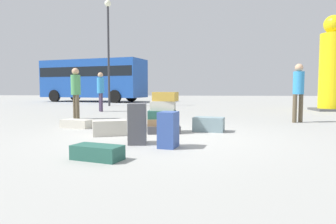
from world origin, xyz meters
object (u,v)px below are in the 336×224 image
at_px(suitcase_cream_behind_tower, 77,124).
at_px(suitcase_teal_white_trunk, 97,152).
at_px(person_passerby_in_red, 298,88).
at_px(lamp_post, 108,37).
at_px(suitcase_tower, 163,115).
at_px(suitcase_charcoal_foreground_far, 137,124).
at_px(suitcase_slate_left_side, 209,124).
at_px(suitcase_navy_foreground_near, 168,130).
at_px(person_tourist_with_camera, 101,88).
at_px(suitcase_cream_right_side, 110,128).
at_px(person_bearded_onlooker, 76,89).
at_px(yellow_dummy_statue, 331,69).
at_px(parked_bus, 93,78).

bearing_deg(suitcase_cream_behind_tower, suitcase_teal_white_trunk, -47.85).
relative_size(suitcase_teal_white_trunk, suitcase_cream_behind_tower, 0.90).
relative_size(person_passerby_in_red, lamp_post, 0.28).
bearing_deg(suitcase_tower, lamp_post, 112.84).
bearing_deg(suitcase_charcoal_foreground_far, suitcase_slate_left_side, 44.74).
xyz_separation_m(suitcase_charcoal_foreground_far, suitcase_navy_foreground_near, (0.57, -0.30, -0.06)).
bearing_deg(person_tourist_with_camera, suitcase_cream_right_side, -10.70).
height_order(suitcase_cream_behind_tower, person_bearded_onlooker, person_bearded_onlooker).
xyz_separation_m(suitcase_cream_right_side, person_bearded_onlooker, (-2.05, 3.21, 0.80)).
bearing_deg(suitcase_navy_foreground_near, person_bearded_onlooker, 139.39).
xyz_separation_m(suitcase_tower, suitcase_slate_left_side, (0.99, 0.30, -0.22)).
distance_m(suitcase_tower, suitcase_navy_foreground_near, 1.68).
bearing_deg(suitcase_cream_behind_tower, person_passerby_in_red, 32.41).
bearing_deg(yellow_dummy_statue, suitcase_charcoal_foreground_far, -127.75).
height_order(person_passerby_in_red, parked_bus, parked_bus).
height_order(suitcase_teal_white_trunk, lamp_post, lamp_post).
height_order(suitcase_cream_behind_tower, person_passerby_in_red, person_passerby_in_red).
height_order(suitcase_slate_left_side, person_passerby_in_red, person_passerby_in_red).
xyz_separation_m(suitcase_cream_behind_tower, person_bearded_onlooker, (-0.90, 2.09, 0.86)).
bearing_deg(suitcase_teal_white_trunk, person_passerby_in_red, 66.75).
bearing_deg(suitcase_charcoal_foreground_far, person_tourist_with_camera, 105.33).
bearing_deg(suitcase_slate_left_side, suitcase_cream_behind_tower, -174.67).
height_order(suitcase_tower, suitcase_slate_left_side, suitcase_tower).
bearing_deg(person_passerby_in_red, suitcase_tower, 7.22).
xyz_separation_m(suitcase_cream_right_side, person_passerby_in_red, (4.63, 2.90, 0.84)).
height_order(person_bearded_onlooker, person_passerby_in_red, person_passerby_in_red).
distance_m(suitcase_tower, suitcase_charcoal_foreground_far, 1.39).
height_order(person_bearded_onlooker, parked_bus, parked_bus).
distance_m(suitcase_slate_left_side, lamp_post, 11.85).
bearing_deg(suitcase_cream_right_side, person_bearded_onlooker, 101.21).
distance_m(suitcase_teal_white_trunk, suitcase_cream_behind_tower, 3.61).
distance_m(suitcase_cream_right_side, suitcase_slate_left_side, 2.19).
bearing_deg(suitcase_cream_behind_tower, suitcase_tower, -0.49).
relative_size(suitcase_slate_left_side, person_bearded_onlooker, 0.41).
bearing_deg(person_tourist_with_camera, suitcase_navy_foreground_near, -4.89).
distance_m(suitcase_tower, suitcase_slate_left_side, 1.06).
xyz_separation_m(suitcase_navy_foreground_near, lamp_post, (-4.58, 11.88, 3.58)).
xyz_separation_m(suitcase_slate_left_side, lamp_post, (-5.30, 9.93, 3.71)).
xyz_separation_m(suitcase_cream_right_side, suitcase_cream_behind_tower, (-1.16, 1.12, -0.06)).
relative_size(suitcase_teal_white_trunk, suitcase_navy_foreground_near, 1.16).
bearing_deg(person_passerby_in_red, parked_bus, -77.93).
xyz_separation_m(person_bearded_onlooker, parked_bus, (-4.17, 13.20, 0.87)).
relative_size(suitcase_teal_white_trunk, person_tourist_with_camera, 0.41).
xyz_separation_m(suitcase_cream_behind_tower, suitcase_navy_foreground_near, (2.49, -2.29, 0.19)).
bearing_deg(suitcase_charcoal_foreground_far, parked_bus, 104.48).
xyz_separation_m(suitcase_slate_left_side, suitcase_charcoal_foreground_far, (-1.28, -1.66, 0.19)).
distance_m(suitcase_tower, lamp_post, 11.63).
height_order(suitcase_tower, suitcase_cream_behind_tower, suitcase_tower).
bearing_deg(lamp_post, person_tourist_with_camera, -77.72).
height_order(suitcase_cream_right_side, person_bearded_onlooker, person_bearded_onlooker).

